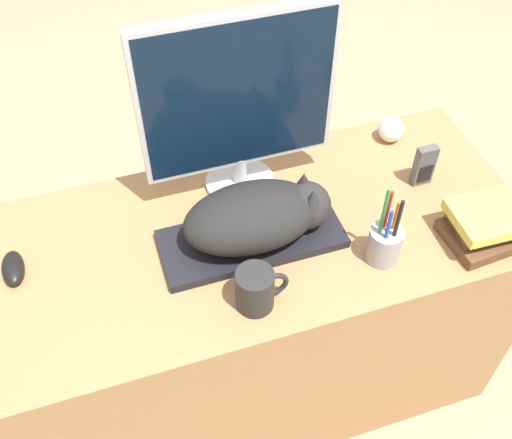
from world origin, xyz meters
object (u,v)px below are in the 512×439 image
Objects in this scene: phone at (424,166)px; computer_mouse at (13,268)px; pen_cup at (384,243)px; baseball at (391,130)px; coffee_mug at (256,289)px; cat at (261,215)px; monitor at (238,102)px; keyboard at (252,239)px; book_stack at (487,225)px.

computer_mouse is at bearing 178.65° from phone.
pen_cup reaches higher than baseball.
coffee_mug is 0.32m from pen_cup.
baseball is (1.04, 0.16, 0.02)m from computer_mouse.
computer_mouse is 0.45× the size of pen_cup.
cat reaches higher than coffee_mug.
pen_cup reaches higher than coffee_mug.
monitor reaches higher than coffee_mug.
keyboard is 1.93× the size of pen_cup.
book_stack is at bearing -17.23° from cat.
pen_cup is (0.32, 0.03, 0.00)m from coffee_mug.
monitor is at bearing 80.47° from keyboard.
cat is 1.57× the size of pen_cup.
baseball is (0.47, 0.24, -0.06)m from cat.
coffee_mug is at bearing -26.73° from computer_mouse.
keyboard is at bearing -173.14° from phone.
coffee_mug is at bearing -104.61° from keyboard.
monitor reaches higher than pen_cup.
coffee_mug is at bearing -142.39° from baseball.
pen_cup reaches higher than computer_mouse.
keyboard is 1.23× the size of cat.
cat is 0.19m from coffee_mug.
coffee_mug is 1.70× the size of baseball.
computer_mouse is at bearing -171.40° from baseball.
cat is at bearing -92.84° from monitor.
coffee_mug is at bearing -174.53° from pen_cup.
monitor is 0.52m from phone.
keyboard is 0.90× the size of monitor.
cat is 1.76× the size of book_stack.
cat is at bearing 150.99° from pen_cup.
monitor is at bearing 144.80° from book_stack.
pen_cup is at bearing 175.73° from book_stack.
baseball is at bearing 97.08° from book_stack.
computer_mouse is 1.44× the size of baseball.
baseball is 0.18m from phone.
pen_cup is at bearing -54.19° from monitor.
monitor is at bearing -174.58° from baseball.
cat reaches higher than keyboard.
keyboard is 0.08m from cat.
coffee_mug is at bearing -178.91° from book_stack.
coffee_mug is 0.53× the size of pen_cup.
computer_mouse reaches higher than keyboard.
pen_cup is at bearing 5.47° from coffee_mug.
monitor reaches higher than cat.
coffee_mug is at bearing -111.64° from cat.
monitor is 4.79× the size of computer_mouse.
book_stack reaches higher than computer_mouse.
monitor is at bearing 78.08° from coffee_mug.
pen_cup is (0.24, -0.34, -0.22)m from monitor.
monitor reaches higher than phone.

